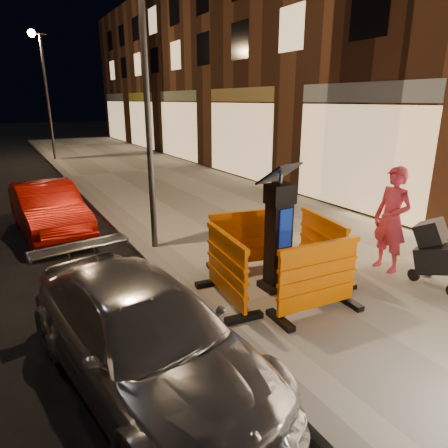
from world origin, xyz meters
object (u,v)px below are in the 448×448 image
car_red (52,234)px  parking_kiosk (279,232)px  barrier_front (318,279)px  barrier_bldgside (322,247)px  barrier_kerbside (226,269)px  stroller (443,255)px  car_silver (147,379)px  man (392,219)px  barrier_back (246,240)px

car_red → parking_kiosk: bearing=-66.1°
barrier_front → car_red: 6.89m
barrier_front → barrier_bldgside: 1.34m
barrier_kerbside → stroller: bearing=-104.4°
parking_kiosk → barrier_bldgside: parking_kiosk is taller
parking_kiosk → car_red: size_ratio=0.52×
barrier_front → parking_kiosk: bearing=93.3°
car_silver → man: size_ratio=2.16×
parking_kiosk → man: (2.21, -0.37, -0.03)m
barrier_back → stroller: 3.28m
parking_kiosk → barrier_bldgside: 1.04m
barrier_bldgside → stroller: barrier_bldgside is taller
parking_kiosk → barrier_kerbside: 1.04m
barrier_front → barrier_kerbside: size_ratio=1.00×
stroller → barrier_kerbside: bearing=140.0°
car_red → stroller: size_ratio=3.50×
car_red → man: man is taller
barrier_bldgside → car_red: barrier_bldgside is taller
barrier_back → man: (2.21, -1.32, 0.40)m
car_silver → man: 4.92m
barrier_kerbside → car_silver: 1.99m
barrier_kerbside → barrier_back: bearing=-38.7°
parking_kiosk → barrier_front: bearing=-81.7°
barrier_front → barrier_back: bearing=93.3°
car_silver → stroller: 5.03m
man → stroller: 1.01m
barrier_kerbside → stroller: (3.36, -1.27, -0.01)m
barrier_back → barrier_bldgside: 1.34m
barrier_bldgside → man: size_ratio=0.74×
barrier_bldgside → car_silver: (-3.51, -0.94, -0.69)m
car_silver → stroller: (4.97, -0.33, 0.68)m
barrier_front → stroller: (2.41, -0.32, -0.01)m
car_red → man: 7.65m
parking_kiosk → barrier_kerbside: (-0.95, 0.00, -0.43)m
parking_kiosk → barrier_kerbside: size_ratio=1.40×
car_silver → car_red: bearing=83.4°
barrier_front → car_red: (-2.82, 6.24, -0.69)m
barrier_front → stroller: barrier_front is taller
barrier_back → man: 2.60m
car_silver → stroller: size_ratio=3.82×
stroller → car_silver: bearing=156.9°
car_silver → car_red: car_red is taller
barrier_back → stroller: bearing=-31.4°
barrier_front → man: 2.32m
barrier_front → barrier_bldgside: (0.95, 0.95, 0.00)m
barrier_back → barrier_bldgside: size_ratio=1.00×
barrier_front → car_silver: (-2.56, 0.01, -0.69)m
parking_kiosk → barrier_bldgside: bearing=8.3°
barrier_front → stroller: 2.43m
parking_kiosk → stroller: size_ratio=1.82×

